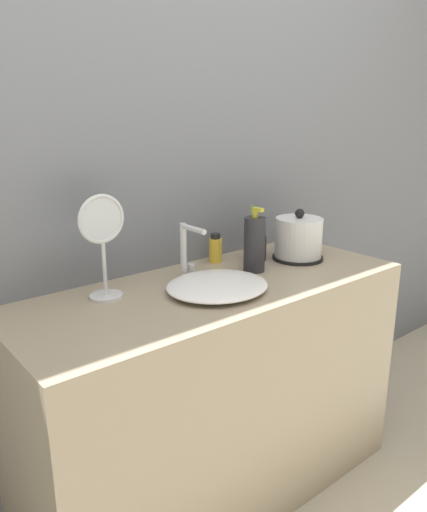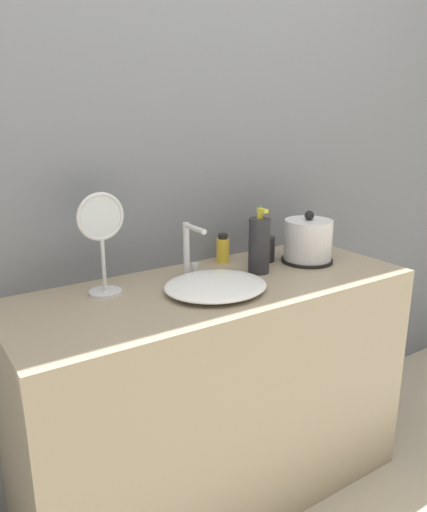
% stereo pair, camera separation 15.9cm
% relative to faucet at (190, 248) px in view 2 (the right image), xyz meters
% --- Properties ---
extents(wall_back, '(6.00, 0.04, 2.60)m').
position_rel_faucet_xyz_m(wall_back, '(0.03, 0.16, 0.39)').
color(wall_back, slate).
rests_on(wall_back, ground_plane).
extents(vanity_counter, '(1.35, 0.52, 0.81)m').
position_rel_faucet_xyz_m(vanity_counter, '(0.03, -0.12, -0.51)').
color(vanity_counter, gray).
rests_on(vanity_counter, ground_plane).
extents(sink_basin, '(0.33, 0.30, 0.04)m').
position_rel_faucet_xyz_m(sink_basin, '(-0.01, -0.17, -0.09)').
color(sink_basin, white).
rests_on(sink_basin, vanity_counter).
extents(faucet, '(0.06, 0.13, 0.19)m').
position_rel_faucet_xyz_m(faucet, '(0.00, 0.00, 0.00)').
color(faucet, silver).
rests_on(faucet, vanity_counter).
extents(electric_kettle, '(0.19, 0.19, 0.20)m').
position_rel_faucet_xyz_m(electric_kettle, '(0.46, -0.09, -0.03)').
color(electric_kettle, black).
rests_on(electric_kettle, vanity_counter).
extents(toothbrush_cup, '(0.08, 0.08, 0.21)m').
position_rel_faucet_xyz_m(toothbrush_cup, '(0.33, 0.01, -0.06)').
color(toothbrush_cup, '#232328').
rests_on(toothbrush_cup, vanity_counter).
extents(lotion_bottle, '(0.07, 0.07, 0.23)m').
position_rel_faucet_xyz_m(lotion_bottle, '(0.23, -0.09, -0.00)').
color(lotion_bottle, '#28282D').
rests_on(lotion_bottle, vanity_counter).
extents(shampoo_bottle, '(0.05, 0.05, 0.11)m').
position_rel_faucet_xyz_m(shampoo_bottle, '(0.19, 0.08, -0.05)').
color(shampoo_bottle, gold).
rests_on(shampoo_bottle, vanity_counter).
extents(vanity_mirror, '(0.15, 0.10, 0.32)m').
position_rel_faucet_xyz_m(vanity_mirror, '(-0.31, 0.00, 0.08)').
color(vanity_mirror, silver).
rests_on(vanity_mirror, vanity_counter).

